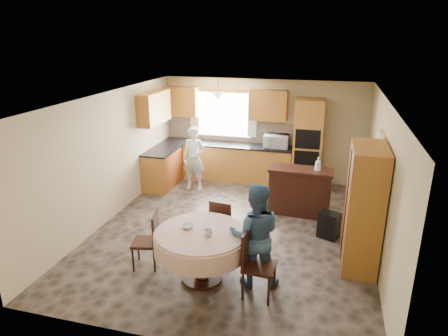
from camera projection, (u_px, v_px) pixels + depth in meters
name	position (u px, v px, depth m)	size (l,w,h in m)	color
floor	(233.00, 230.00, 7.58)	(5.00, 6.00, 0.01)	brown
ceiling	(234.00, 98.00, 6.77)	(5.00, 6.00, 0.01)	white
wall_back	(262.00, 130.00, 9.91)	(5.00, 0.02, 2.50)	tan
wall_front	(170.00, 252.00, 4.43)	(5.00, 0.02, 2.50)	tan
wall_left	(109.00, 157.00, 7.79)	(0.02, 6.00, 2.50)	tan
wall_right	(381.00, 180.00, 6.56)	(0.02, 6.00, 2.50)	tan
window	(223.00, 114.00, 10.03)	(1.40, 0.03, 1.10)	white
curtain_left	(194.00, 111.00, 10.15)	(0.22, 0.02, 1.15)	white
curtain_right	(252.00, 114.00, 9.78)	(0.22, 0.02, 1.15)	white
base_cab_back	(226.00, 162.00, 10.11)	(3.30, 0.60, 0.88)	gold
counter_back	(226.00, 144.00, 9.96)	(3.30, 0.64, 0.04)	black
base_cab_left	(163.00, 169.00, 9.62)	(0.60, 1.20, 0.88)	gold
counter_left	(162.00, 150.00, 9.47)	(0.64, 1.20, 0.04)	black
backsplash	(229.00, 131.00, 10.14)	(3.30, 0.02, 0.55)	beige
wall_cab_left	(182.00, 101.00, 10.05)	(0.85, 0.33, 0.72)	#B8832E
wall_cab_right	(268.00, 105.00, 9.51)	(0.90, 0.33, 0.72)	#B8832E
wall_cab_side	(154.00, 108.00, 9.18)	(0.33, 1.20, 0.72)	#B8832E
oven_tower	(308.00, 144.00, 9.41)	(0.66, 0.62, 2.12)	gold
oven_upper	(308.00, 139.00, 9.06)	(0.56, 0.01, 0.45)	black
oven_lower	(306.00, 160.00, 9.22)	(0.56, 0.01, 0.45)	black
pendant	(218.00, 96.00, 9.42)	(0.36, 0.36, 0.18)	beige
sideboard	(300.00, 193.00, 8.14)	(1.27, 0.53, 0.91)	#38190F
space_heater	(329.00, 225.00, 7.23)	(0.36, 0.25, 0.49)	black
cupboard	(364.00, 208.00, 6.16)	(0.52, 1.03, 1.97)	gold
dining_table	(202.00, 242.00, 5.88)	(1.40, 1.40, 0.80)	#38190F
chair_left	(150.00, 238.00, 6.26)	(0.47, 0.47, 0.91)	#38190F
chair_back	(222.00, 223.00, 6.73)	(0.45, 0.45, 0.93)	#38190F
chair_right	(254.00, 260.00, 5.57)	(0.46, 0.46, 0.99)	#38190F
framed_picture	(381.00, 148.00, 6.66)	(0.06, 0.61, 0.50)	gold
microwave	(276.00, 141.00, 9.55)	(0.58, 0.40, 0.32)	silver
person_sink	(194.00, 159.00, 9.34)	(0.55, 0.36, 1.51)	silver
person_dining	(255.00, 235.00, 5.75)	(0.77, 0.60, 1.58)	#365477
bowl_sideboard	(288.00, 169.00, 8.06)	(0.23, 0.23, 0.06)	#B2B2B2
bottle_sideboard	(318.00, 165.00, 7.87)	(0.13, 0.13, 0.33)	silver
cup_table	(208.00, 233.00, 5.70)	(0.12, 0.12, 0.09)	#B2B2B2
bowl_table	(188.00, 226.00, 5.93)	(0.17, 0.17, 0.05)	#B2B2B2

